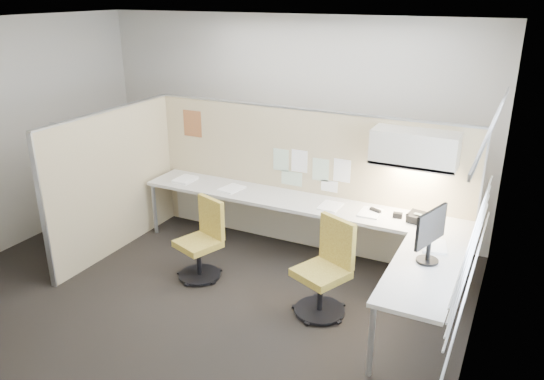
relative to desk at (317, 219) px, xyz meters
The scene contains 25 objects.
floor 1.58m from the desk, 129.58° to the right, with size 5.50×4.50×0.01m, color black.
ceiling 2.64m from the desk, 129.58° to the right, with size 5.50×4.50×0.01m, color white.
wall_back 1.66m from the desk, 129.62° to the left, with size 5.50×0.02×2.80m, color beige.
wall_left 3.93m from the desk, 162.99° to the right, with size 0.02×4.50×2.80m, color beige.
wall_right 2.28m from the desk, 31.75° to the right, with size 0.02×4.50×2.80m, color beige.
window_pane 2.32m from the desk, 32.11° to the right, with size 0.01×2.80×1.30m, color #ABBCC7.
partition_back 0.67m from the desk, 128.75° to the left, with size 4.10×0.06×1.75m, color tan.
partition_left 2.52m from the desk, 165.56° to the right, with size 0.06×2.20×1.75m, color tan.
desk is the anchor object (origin of this frame).
overhead_bin 1.35m from the desk, 15.24° to the left, with size 0.90×0.36×0.38m, color beige.
task_light_strip 1.22m from the desk, 15.24° to the left, with size 0.60×0.06×0.02m, color #FFEABF.
pinned_papers 0.69m from the desk, 124.37° to the left, with size 1.01×0.00×0.47m.
poster 2.19m from the desk, 167.47° to the left, with size 0.28×0.00×0.35m, color orange.
chair_left 1.34m from the desk, 144.00° to the right, with size 0.54×0.55×0.90m.
chair_right 0.95m from the desk, 62.70° to the right, with size 0.60×0.61×0.97m.
monitor 1.60m from the desk, 27.59° to the right, with size 0.21×0.48×0.52m.
phone 1.12m from the desk, ahead, with size 0.24×0.22×0.12m.
stapler 0.66m from the desk, 16.70° to the left, with size 0.14×0.04×0.05m, color black.
tape_dispenser 0.91m from the desk, 10.47° to the left, with size 0.10×0.06×0.06m, color black.
coat_hook 2.99m from the desk, 151.06° to the right, with size 0.18×0.45×1.34m.
paper_stack_0 1.92m from the desk, behind, with size 0.23×0.30×0.03m, color white.
paper_stack_1 1.22m from the desk, behind, with size 0.23×0.30×0.02m, color white.
paper_stack_2 0.21m from the desk, 52.67° to the left, with size 0.23×0.30×0.01m, color white.
paper_stack_3 0.61m from the desk, 13.81° to the left, with size 0.23×0.30×0.02m, color white.
paper_stack_4 1.43m from the desk, 15.46° to the right, with size 0.23×0.30×0.02m, color white.
Camera 1 is at (2.94, -4.11, 3.10)m, focal length 35.00 mm.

